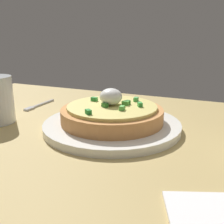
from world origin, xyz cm
name	(u,v)px	position (x,y,z in cm)	size (l,w,h in cm)	color
dining_table	(87,135)	(0.00, 0.00, 1.51)	(101.03, 66.66, 3.02)	tan
plate	(112,125)	(-4.77, -1.78, 3.75)	(27.15, 27.15, 1.46)	white
pizza	(112,113)	(-4.76, -1.80, 6.28)	(20.14, 20.14, 6.65)	tan
fork	(38,106)	(19.80, -9.26, 3.27)	(1.42, 11.46, 0.50)	#B7B7BC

